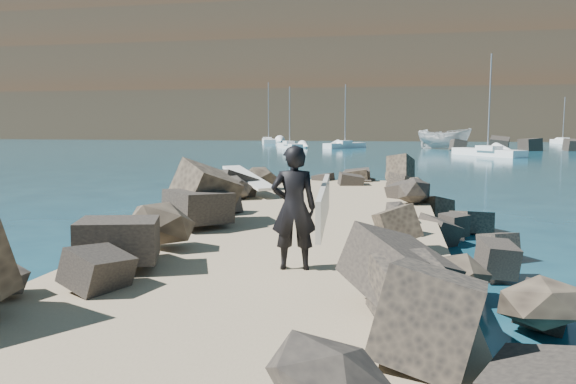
% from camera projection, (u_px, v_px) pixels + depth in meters
% --- Properties ---
extents(ground, '(800.00, 800.00, 0.00)m').
position_uv_depth(ground, '(297.00, 256.00, 12.06)').
color(ground, '#0F384C').
rests_on(ground, ground).
extents(jetty, '(6.00, 26.00, 0.60)m').
position_uv_depth(jetty, '(277.00, 265.00, 10.07)').
color(jetty, '#8C7759').
rests_on(jetty, ground).
extents(riprap_left, '(2.60, 22.00, 1.00)m').
position_uv_depth(riprap_left, '(139.00, 242.00, 11.09)').
color(riprap_left, black).
rests_on(riprap_left, ground).
extents(riprap_right, '(2.60, 22.00, 1.00)m').
position_uv_depth(riprap_right, '(442.00, 255.00, 9.99)').
color(riprap_right, black).
rests_on(riprap_right, ground).
extents(headland, '(360.00, 140.00, 32.00)m').
position_uv_depth(headland, '(426.00, 80.00, 164.23)').
color(headland, '#2D4919').
rests_on(headland, ground).
extents(surfboard_resting, '(2.16, 2.26, 0.08)m').
position_uv_depth(surfboard_resting, '(248.00, 181.00, 17.67)').
color(surfboard_resting, silver).
rests_on(surfboard_resting, riprap_left).
extents(boat_imported, '(6.88, 4.61, 2.49)m').
position_uv_depth(boat_imported, '(444.00, 139.00, 66.85)').
color(boat_imported, silver).
rests_on(boat_imported, ground).
extents(surfer_with_board, '(0.95, 2.35, 1.89)m').
position_uv_depth(surfer_with_board, '(298.00, 207.00, 8.48)').
color(surfer_with_board, black).
rests_on(surfer_with_board, jetty).
extents(sailboat_d, '(2.28, 6.03, 7.24)m').
position_uv_depth(sailboat_d, '(563.00, 142.00, 85.70)').
color(sailboat_d, white).
rests_on(sailboat_d, ground).
extents(sailboat_b, '(4.96, 6.16, 7.94)m').
position_uv_depth(sailboat_b, '(345.00, 145.00, 69.36)').
color(sailboat_b, white).
rests_on(sailboat_b, ground).
extents(sailboat_a, '(4.09, 6.10, 7.55)m').
position_uv_depth(sailboat_a, '(290.00, 146.00, 67.39)').
color(sailboat_a, white).
rests_on(sailboat_a, ground).
extents(sailboat_e, '(3.95, 8.35, 9.74)m').
position_uv_depth(sailboat_e, '(268.00, 141.00, 89.47)').
color(sailboat_e, white).
rests_on(sailboat_e, ground).
extents(sailboat_c, '(5.88, 7.46, 9.40)m').
position_uv_depth(sailboat_c, '(488.00, 152.00, 51.58)').
color(sailboat_c, white).
rests_on(sailboat_c, ground).
extents(headland_buildings, '(137.50, 30.50, 5.00)m').
position_uv_depth(headland_buildings, '(455.00, 11.00, 153.21)').
color(headland_buildings, white).
rests_on(headland_buildings, headland).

